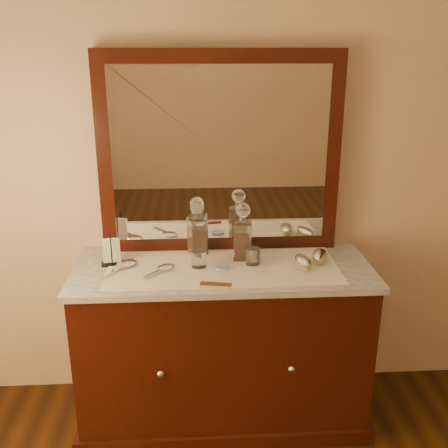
{
  "coord_description": "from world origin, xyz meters",
  "views": [
    {
      "loc": [
        -0.13,
        -0.36,
        1.86
      ],
      "look_at": [
        0.0,
        1.85,
        1.1
      ],
      "focal_mm": 41.8,
      "sensor_mm": 36.0,
      "label": 1
    }
  ],
  "objects": [
    {
      "name": "dresser_plinth",
      "position": [
        0.0,
        1.96,
        0.04
      ],
      "size": [
        1.46,
        0.59,
        0.08
      ],
      "primitive_type": "cube",
      "color": "black",
      "rests_on": "floor"
    },
    {
      "name": "knob_right",
      "position": [
        0.3,
        1.67,
        0.45
      ],
      "size": [
        0.04,
        0.04,
        0.04
      ],
      "primitive_type": "sphere",
      "color": "silver",
      "rests_on": "dresser_cabinet"
    },
    {
      "name": "tumblers",
      "position": [
        0.02,
        1.96,
        0.89
      ],
      "size": [
        0.33,
        0.09,
        0.08
      ],
      "color": "white",
      "rests_on": "lace_runner"
    },
    {
      "name": "decanter_right",
      "position": [
        0.1,
        2.04,
        0.97
      ],
      "size": [
        0.09,
        0.09,
        0.29
      ],
      "color": "brown",
      "rests_on": "lace_runner"
    },
    {
      "name": "mirror_glass",
      "position": [
        0.0,
        2.17,
        1.35
      ],
      "size": [
        1.06,
        0.01,
        0.86
      ],
      "primitive_type": "cube",
      "color": "white",
      "rests_on": "marble_top"
    },
    {
      "name": "hand_mirror_outer",
      "position": [
        -0.47,
        1.97,
        0.86
      ],
      "size": [
        0.17,
        0.22,
        0.02
      ],
      "color": "silver",
      "rests_on": "lace_runner"
    },
    {
      "name": "dresser_cabinet",
      "position": [
        0.0,
        1.96,
        0.41
      ],
      "size": [
        1.4,
        0.55,
        0.82
      ],
      "primitive_type": "cube",
      "color": "black",
      "rests_on": "floor"
    },
    {
      "name": "lace_runner",
      "position": [
        0.0,
        1.94,
        0.85
      ],
      "size": [
        1.1,
        0.45,
        0.0
      ],
      "primitive_type": "cube",
      "color": "white",
      "rests_on": "marble_top"
    },
    {
      "name": "mirror_frame",
      "position": [
        0.0,
        2.2,
        1.35
      ],
      "size": [
        1.2,
        0.08,
        1.0
      ],
      "primitive_type": "cube",
      "color": "black",
      "rests_on": "marble_top"
    },
    {
      "name": "pin_dish",
      "position": [
        -0.0,
        1.92,
        0.86
      ],
      "size": [
        0.09,
        0.09,
        0.01
      ],
      "primitive_type": "cylinder",
      "rotation": [
        0.0,
        0.0,
        0.24
      ],
      "color": "white",
      "rests_on": "lace_runner"
    },
    {
      "name": "hand_mirror_inner",
      "position": [
        -0.28,
        1.92,
        0.86
      ],
      "size": [
        0.16,
        0.18,
        0.02
      ],
      "color": "silver",
      "rests_on": "lace_runner"
    },
    {
      "name": "napkin_rack",
      "position": [
        -0.54,
        2.01,
        0.91
      ],
      "size": [
        0.11,
        0.08,
        0.16
      ],
      "color": "black",
      "rests_on": "marble_top"
    },
    {
      "name": "brush_far",
      "position": [
        0.48,
        1.99,
        0.88
      ],
      "size": [
        0.11,
        0.17,
        0.04
      ],
      "color": "tan",
      "rests_on": "lace_runner"
    },
    {
      "name": "marble_top",
      "position": [
        0.0,
        1.96,
        0.83
      ],
      "size": [
        1.44,
        0.59,
        0.03
      ],
      "primitive_type": "cube",
      "color": "silver",
      "rests_on": "dresser_cabinet"
    },
    {
      "name": "decanter_left",
      "position": [
        -0.12,
        2.12,
        0.96
      ],
      "size": [
        0.11,
        0.11,
        0.28
      ],
      "color": "brown",
      "rests_on": "lace_runner"
    },
    {
      "name": "comb",
      "position": [
        -0.04,
        1.74,
        0.86
      ],
      "size": [
        0.14,
        0.05,
        0.01
      ],
      "primitive_type": "cube",
      "rotation": [
        0.0,
        0.0,
        -0.19
      ],
      "color": "brown",
      "rests_on": "lace_runner"
    },
    {
      "name": "brush_near",
      "position": [
        0.39,
        1.92,
        0.88
      ],
      "size": [
        0.09,
        0.16,
        0.04
      ],
      "color": "tan",
      "rests_on": "lace_runner"
    },
    {
      "name": "knob_left",
      "position": [
        -0.3,
        1.67,
        0.45
      ],
      "size": [
        0.04,
        0.04,
        0.04
      ],
      "primitive_type": "sphere",
      "color": "silver",
      "rests_on": "dresser_cabinet"
    }
  ]
}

